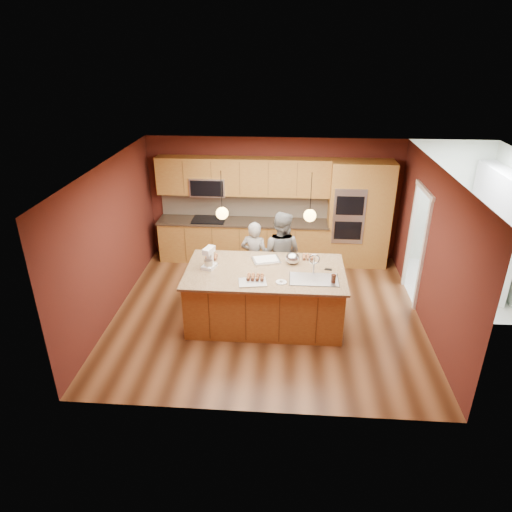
# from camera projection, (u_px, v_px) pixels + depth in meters

# --- Properties ---
(floor) EXTENTS (5.50, 5.50, 0.00)m
(floor) POSITION_uv_depth(u_px,v_px,m) (267.00, 312.00, 8.39)
(floor) COLOR #432411
(floor) RESTS_ON ground
(ceiling) EXTENTS (5.50, 5.50, 0.00)m
(ceiling) POSITION_uv_depth(u_px,v_px,m) (268.00, 167.00, 7.23)
(ceiling) COLOR silver
(ceiling) RESTS_ON ground
(wall_back) EXTENTS (5.50, 0.00, 5.50)m
(wall_back) POSITION_uv_depth(u_px,v_px,m) (273.00, 199.00, 10.06)
(wall_back) COLOR #4F1D16
(wall_back) RESTS_ON ground
(wall_front) EXTENTS (5.50, 0.00, 5.50)m
(wall_front) POSITION_uv_depth(u_px,v_px,m) (257.00, 328.00, 5.55)
(wall_front) COLOR #4F1D16
(wall_front) RESTS_ON ground
(wall_left) EXTENTS (0.00, 5.00, 5.00)m
(wall_left) POSITION_uv_depth(u_px,v_px,m) (111.00, 240.00, 7.99)
(wall_left) COLOR #4F1D16
(wall_left) RESTS_ON ground
(wall_right) EXTENTS (0.00, 5.00, 5.00)m
(wall_right) POSITION_uv_depth(u_px,v_px,m) (432.00, 250.00, 7.62)
(wall_right) COLOR #4F1D16
(wall_right) RESTS_ON ground
(cabinet_run) EXTENTS (3.74, 0.64, 2.30)m
(cabinet_run) POSITION_uv_depth(u_px,v_px,m) (242.00, 218.00, 10.03)
(cabinet_run) COLOR #9C5825
(cabinet_run) RESTS_ON floor
(oven_column) EXTENTS (1.30, 0.62, 2.30)m
(oven_column) POSITION_uv_depth(u_px,v_px,m) (359.00, 214.00, 9.75)
(oven_column) COLOR #9C5825
(oven_column) RESTS_ON floor
(doorway_trim) EXTENTS (0.08, 1.11, 2.20)m
(doorway_trim) POSITION_uv_depth(u_px,v_px,m) (416.00, 247.00, 8.48)
(doorway_trim) COLOR white
(doorway_trim) RESTS_ON wall_right
(laundry_room) EXTENTS (2.60, 2.70, 2.70)m
(laundry_room) POSITION_uv_depth(u_px,v_px,m) (508.00, 196.00, 8.34)
(laundry_room) COLOR silver
(laundry_room) RESTS_ON ground
(pendant_left) EXTENTS (0.20, 0.20, 0.80)m
(pendant_left) POSITION_uv_depth(u_px,v_px,m) (222.00, 213.00, 7.34)
(pendant_left) COLOR black
(pendant_left) RESTS_ON ceiling
(pendant_right) EXTENTS (0.20, 0.20, 0.80)m
(pendant_right) POSITION_uv_depth(u_px,v_px,m) (310.00, 215.00, 7.25)
(pendant_right) COLOR black
(pendant_right) RESTS_ON ceiling
(island) EXTENTS (2.70, 1.51, 1.37)m
(island) POSITION_uv_depth(u_px,v_px,m) (266.00, 295.00, 7.93)
(island) COLOR #9C5825
(island) RESTS_ON floor
(person_left) EXTENTS (0.59, 0.45, 1.48)m
(person_left) POSITION_uv_depth(u_px,v_px,m) (254.00, 258.00, 8.76)
(person_left) COLOR black
(person_left) RESTS_ON floor
(person_right) EXTENTS (0.97, 0.85, 1.68)m
(person_right) POSITION_uv_depth(u_px,v_px,m) (280.00, 254.00, 8.68)
(person_right) COLOR gray
(person_right) RESTS_ON floor
(stand_mixer) EXTENTS (0.26, 0.31, 0.37)m
(stand_mixer) POSITION_uv_depth(u_px,v_px,m) (209.00, 259.00, 7.76)
(stand_mixer) COLOR white
(stand_mixer) RESTS_ON island
(sheet_cake) EXTENTS (0.54, 0.46, 0.05)m
(sheet_cake) POSITION_uv_depth(u_px,v_px,m) (266.00, 260.00, 8.04)
(sheet_cake) COLOR white
(sheet_cake) RESTS_ON island
(cooling_rack) EXTENTS (0.49, 0.38, 0.02)m
(cooling_rack) POSITION_uv_depth(u_px,v_px,m) (253.00, 282.00, 7.33)
(cooling_rack) COLOR silver
(cooling_rack) RESTS_ON island
(mixing_bowl) EXTENTS (0.25, 0.25, 0.21)m
(mixing_bowl) POSITION_uv_depth(u_px,v_px,m) (293.00, 258.00, 7.93)
(mixing_bowl) COLOR silver
(mixing_bowl) RESTS_ON island
(plate) EXTENTS (0.18, 0.18, 0.01)m
(plate) POSITION_uv_depth(u_px,v_px,m) (281.00, 282.00, 7.33)
(plate) COLOR silver
(plate) RESTS_ON island
(tumbler) EXTENTS (0.08, 0.08, 0.15)m
(tumbler) POSITION_uv_depth(u_px,v_px,m) (333.00, 279.00, 7.30)
(tumbler) COLOR #351A10
(tumbler) RESTS_ON island
(phone) EXTENTS (0.14, 0.09, 0.01)m
(phone) POSITION_uv_depth(u_px,v_px,m) (328.00, 269.00, 7.75)
(phone) COLOR black
(phone) RESTS_ON island
(cupcakes_left) EXTENTS (0.22, 0.22, 0.07)m
(cupcakes_left) POSITION_uv_depth(u_px,v_px,m) (211.00, 257.00, 8.14)
(cupcakes_left) COLOR #B36838
(cupcakes_left) RESTS_ON island
(cupcakes_rack) EXTENTS (0.29, 0.22, 0.07)m
(cupcakes_rack) POSITION_uv_depth(u_px,v_px,m) (255.00, 277.00, 7.41)
(cupcakes_rack) COLOR #B36838
(cupcakes_rack) RESTS_ON island
(cupcakes_right) EXTENTS (0.21, 0.21, 0.06)m
(cupcakes_right) POSITION_uv_depth(u_px,v_px,m) (308.00, 257.00, 8.13)
(cupcakes_right) COLOR #B36838
(cupcakes_right) RESTS_ON island
(washer) EXTENTS (0.85, 0.86, 1.06)m
(washer) POSITION_uv_depth(u_px,v_px,m) (490.00, 272.00, 8.68)
(washer) COLOR white
(washer) RESTS_ON floor
(dryer) EXTENTS (0.87, 0.88, 1.10)m
(dryer) POSITION_uv_depth(u_px,v_px,m) (479.00, 257.00, 9.24)
(dryer) COLOR white
(dryer) RESTS_ON floor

